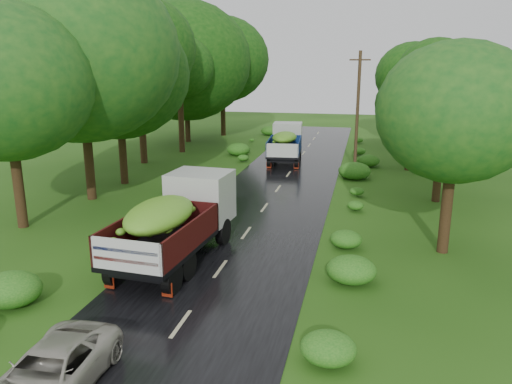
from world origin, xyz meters
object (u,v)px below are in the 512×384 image
(truck_near, at_px, (179,217))
(car, at_px, (50,372))
(utility_pole, at_px, (358,110))
(truck_far, at_px, (286,141))

(truck_near, relative_size, car, 1.78)
(car, xyz_separation_m, utility_pole, (5.96, 26.29, 3.53))
(truck_near, height_order, truck_far, truck_near)
(truck_far, height_order, utility_pole, utility_pole)
(truck_near, distance_m, truck_far, 19.73)
(truck_near, relative_size, utility_pole, 0.89)
(truck_far, bearing_deg, car, -96.60)
(utility_pole, bearing_deg, truck_far, 161.93)
(car, relative_size, utility_pole, 0.50)
(truck_near, bearing_deg, truck_far, 91.77)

